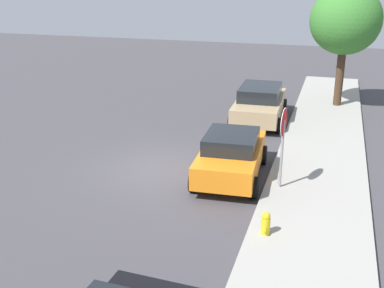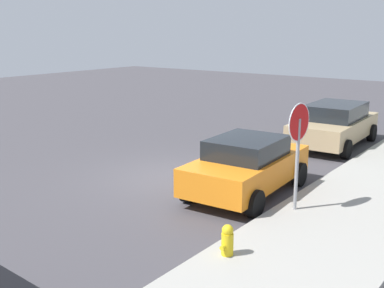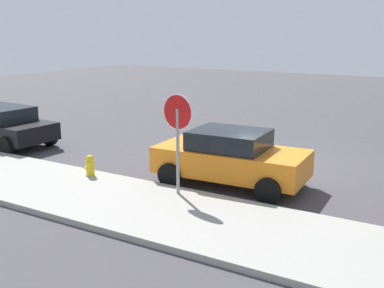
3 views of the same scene
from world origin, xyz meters
name	(u,v)px [view 3 (image 3 of 3)]	position (x,y,z in m)	size (l,w,h in m)	color
ground_plane	(262,163)	(0.00, 0.00, 0.00)	(60.00, 60.00, 0.00)	#423F44
sidewalk_curb	(172,214)	(0.00, 5.03, 0.07)	(32.00, 2.97, 0.14)	#9E9B93
stop_sign	(178,127)	(0.52, 3.98, 1.78)	(0.85, 0.10, 2.56)	gray
parked_car_orange	(231,157)	(-0.08, 2.37, 0.75)	(4.01, 2.18, 1.46)	orange
parked_car_black	(3,125)	(8.73, 2.51, 0.72)	(3.92, 2.14, 1.37)	black
fire_hydrant	(90,168)	(3.33, 3.99, 0.36)	(0.30, 0.22, 0.72)	gold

